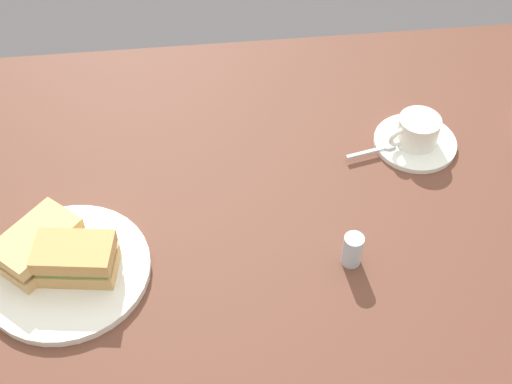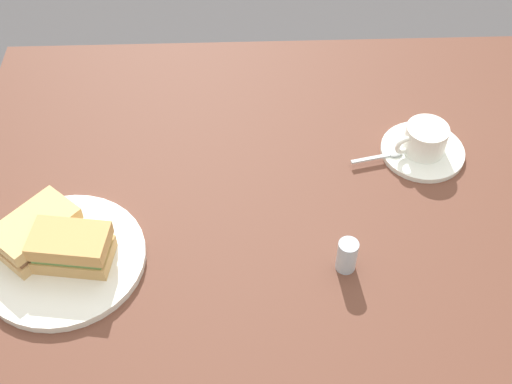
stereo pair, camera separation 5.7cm
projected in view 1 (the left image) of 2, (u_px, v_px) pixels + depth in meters
name	position (u px, v px, depth m)	size (l,w,h in m)	color
ground_plane	(314.00, 372.00, 1.72)	(6.00, 6.00, 0.00)	#4B4A4B
dining_table	(335.00, 223.00, 1.26)	(1.36, 0.88, 0.72)	brown
sandwich_plate	(68.00, 271.00, 1.05)	(0.26, 0.26, 0.01)	white
sandwich_front	(76.00, 259.00, 1.02)	(0.13, 0.09, 0.06)	tan
sandwich_back	(39.00, 245.00, 1.04)	(0.14, 0.15, 0.06)	tan
coffee_saucer	(415.00, 143.00, 1.25)	(0.15, 0.15, 0.01)	white
coffee_cup	(417.00, 130.00, 1.22)	(0.10, 0.08, 0.05)	white
spoon	(380.00, 149.00, 1.23)	(0.10, 0.03, 0.01)	silver
salt_shaker	(352.00, 250.00, 1.05)	(0.03, 0.03, 0.06)	silver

